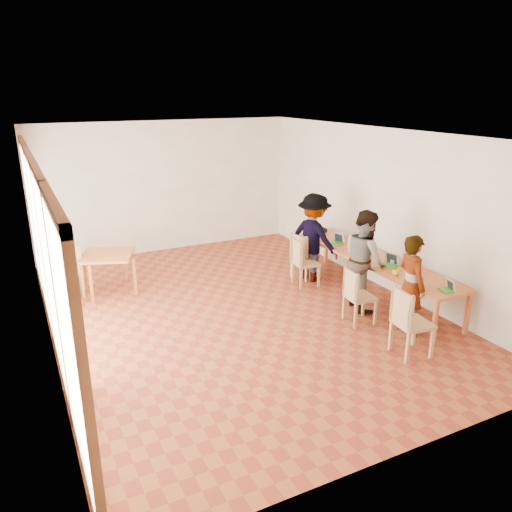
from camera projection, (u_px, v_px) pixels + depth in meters
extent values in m
plane|color=#974824|center=(238.00, 311.00, 8.64)|extent=(8.00, 8.00, 0.00)
cube|color=white|center=(166.00, 187.00, 11.56)|extent=(6.00, 0.10, 3.00)
cube|color=white|center=(410.00, 327.00, 4.76)|extent=(6.00, 0.10, 3.00)
cube|color=white|center=(382.00, 209.00, 9.42)|extent=(0.10, 8.00, 3.00)
cube|color=white|center=(43.00, 253.00, 6.91)|extent=(0.10, 8.00, 3.00)
cube|color=white|center=(236.00, 133.00, 7.68)|extent=(6.00, 8.00, 0.04)
cube|color=#C3612B|center=(372.00, 258.00, 9.11)|extent=(0.80, 4.00, 0.05)
cube|color=#C3612B|center=(435.00, 322.00, 7.44)|extent=(0.06, 0.06, 0.70)
cube|color=#C3612B|center=(300.00, 251.00, 10.74)|extent=(0.06, 0.06, 0.70)
cube|color=#C3612B|center=(467.00, 314.00, 7.73)|extent=(0.06, 0.06, 0.70)
cube|color=#C3612B|center=(326.00, 246.00, 11.02)|extent=(0.06, 0.06, 0.70)
cube|color=#C3612B|center=(107.00, 255.00, 9.27)|extent=(0.90, 0.90, 0.05)
cube|color=#C3612B|center=(91.00, 284.00, 8.89)|extent=(0.05, 0.05, 0.70)
cube|color=#C3612B|center=(84.00, 271.00, 9.56)|extent=(0.05, 0.05, 0.70)
cube|color=#C3612B|center=(135.00, 277.00, 9.22)|extent=(0.05, 0.05, 0.70)
cube|color=#C3612B|center=(125.00, 265.00, 9.88)|extent=(0.05, 0.05, 0.70)
cube|color=tan|center=(413.00, 324.00, 7.10)|extent=(0.53, 0.53, 0.05)
cube|color=tan|center=(402.00, 308.00, 6.94)|extent=(0.10, 0.48, 0.50)
cube|color=tan|center=(360.00, 297.00, 8.11)|extent=(0.48, 0.48, 0.04)
cube|color=tan|center=(351.00, 285.00, 7.97)|extent=(0.09, 0.43, 0.45)
cube|color=tan|center=(306.00, 263.00, 9.66)|extent=(0.49, 0.49, 0.04)
cube|color=tan|center=(297.00, 252.00, 9.52)|extent=(0.09, 0.44, 0.46)
cube|color=tan|center=(305.00, 256.00, 10.08)|extent=(0.56, 0.56, 0.04)
cube|color=tan|center=(299.00, 247.00, 9.86)|extent=(0.20, 0.42, 0.46)
cube|color=tan|center=(69.00, 272.00, 9.16)|extent=(0.46, 0.46, 0.04)
cube|color=tan|center=(79.00, 257.00, 9.17)|extent=(0.05, 0.45, 0.47)
imported|color=gray|center=(411.00, 285.00, 7.64)|extent=(0.48, 0.64, 1.60)
imported|color=gray|center=(365.00, 260.00, 8.57)|extent=(0.86, 0.99, 1.75)
imported|color=gray|center=(314.00, 238.00, 9.82)|extent=(0.95, 1.27, 1.75)
cube|color=green|center=(446.00, 290.00, 7.56)|extent=(0.20, 0.25, 0.02)
cube|color=white|center=(451.00, 285.00, 7.55)|extent=(0.11, 0.21, 0.18)
cube|color=green|center=(389.00, 265.00, 8.63)|extent=(0.28, 0.33, 0.03)
cube|color=white|center=(392.00, 258.00, 8.66)|extent=(0.16, 0.26, 0.23)
cube|color=green|center=(336.00, 243.00, 9.87)|extent=(0.26, 0.30, 0.03)
cube|color=white|center=(339.00, 238.00, 9.90)|extent=(0.15, 0.25, 0.21)
imported|color=yellow|center=(396.00, 273.00, 8.18)|extent=(0.12, 0.12, 0.09)
cylinder|color=#188347|center=(413.00, 269.00, 8.06)|extent=(0.07, 0.07, 0.28)
cylinder|color=silver|center=(392.00, 263.00, 8.65)|extent=(0.07, 0.07, 0.09)
cylinder|color=white|center=(409.00, 273.00, 8.22)|extent=(0.08, 0.08, 0.06)
cube|color=#E44491|center=(337.00, 247.00, 9.61)|extent=(0.05, 0.10, 0.01)
cube|color=black|center=(321.00, 230.00, 10.68)|extent=(0.16, 0.26, 0.09)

